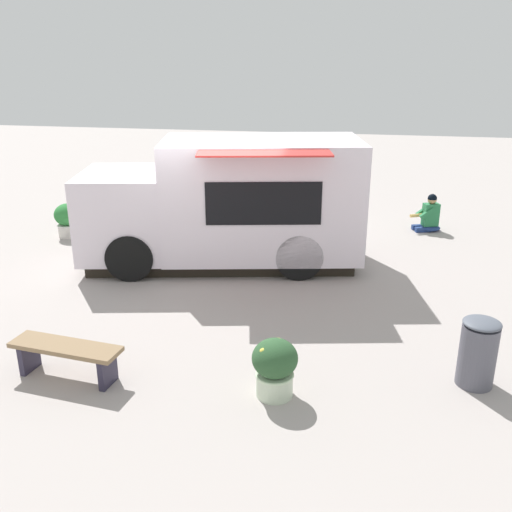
{
  "coord_description": "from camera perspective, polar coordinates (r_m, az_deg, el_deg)",
  "views": [
    {
      "loc": [
        9.62,
        2.52,
        3.99
      ],
      "look_at": [
        1.1,
        0.93,
        0.83
      ],
      "focal_mm": 39.6,
      "sensor_mm": 36.0,
      "label": 1
    }
  ],
  "objects": [
    {
      "name": "trash_bin",
      "position": [
        7.65,
        21.51,
        -9.0
      ],
      "size": [
        0.47,
        0.47,
        0.91
      ],
      "color": "#54545F",
      "rests_on": "ground_plane"
    },
    {
      "name": "planter_flowering_near",
      "position": [
        13.52,
        -18.45,
        3.57
      ],
      "size": [
        0.59,
        0.59,
        0.76
      ],
      "color": "silver",
      "rests_on": "ground_plane"
    },
    {
      "name": "ground_plane",
      "position": [
        10.71,
        -3.8,
        -1.9
      ],
      "size": [
        40.0,
        40.0,
        0.0
      ],
      "primitive_type": "plane",
      "color": "#A89F9A"
    },
    {
      "name": "plaza_bench",
      "position": [
        7.71,
        -18.63,
        -9.29
      ],
      "size": [
        0.57,
        1.51,
        0.47
      ],
      "color": "#896D4D",
      "rests_on": "ground_plane"
    },
    {
      "name": "planter_flowering_far",
      "position": [
        6.95,
        1.91,
        -11.05
      ],
      "size": [
        0.56,
        0.56,
        0.75
      ],
      "color": "beige",
      "rests_on": "ground_plane"
    },
    {
      "name": "food_truck",
      "position": [
        10.98,
        -2.71,
        5.03
      ],
      "size": [
        3.16,
        5.59,
        2.44
      ],
      "color": "white",
      "rests_on": "ground_plane"
    },
    {
      "name": "person_customer",
      "position": [
        13.85,
        17.08,
        3.84
      ],
      "size": [
        0.58,
        0.8,
        0.88
      ],
      "color": "navy",
      "rests_on": "ground_plane"
    }
  ]
}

